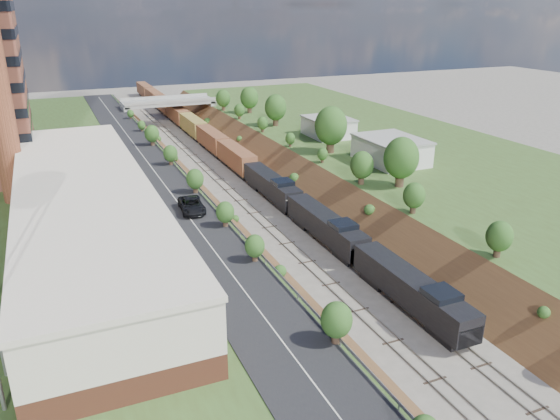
{
  "coord_description": "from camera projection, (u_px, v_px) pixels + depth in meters",
  "views": [
    {
      "loc": [
        -30.63,
        -24.88,
        30.81
      ],
      "look_at": [
        -4.62,
        35.41,
        6.0
      ],
      "focal_mm": 35.0,
      "sensor_mm": 36.0,
      "label": 1
    }
  ],
  "objects": [
    {
      "name": "commercial_building",
      "position": [
        85.0,
        211.0,
        62.86
      ],
      "size": [
        14.3,
        62.3,
        7.0
      ],
      "color": "brown",
      "rests_on": "platform_left"
    },
    {
      "name": "suv",
      "position": [
        192.0,
        205.0,
        71.94
      ],
      "size": [
        3.5,
        6.67,
        1.79
      ],
      "primitive_type": "imported",
      "rotation": [
        0.0,
        0.0,
        -0.08
      ],
      "color": "black",
      "rests_on": "road"
    },
    {
      "name": "tree_right_large",
      "position": [
        401.0,
        158.0,
        80.95
      ],
      "size": [
        5.25,
        5.25,
        7.61
      ],
      "color": "#473323",
      "rests_on": "platform_right"
    },
    {
      "name": "white_building_far",
      "position": [
        328.0,
        128.0,
        113.29
      ],
      "size": [
        8.0,
        10.0,
        3.6
      ],
      "primitive_type": "cube",
      "color": "silver",
      "rests_on": "platform_right"
    },
    {
      "name": "ground",
      "position": [
        508.0,
        415.0,
        43.61
      ],
      "size": [
        400.0,
        400.0,
        0.0
      ],
      "primitive_type": "plane",
      "color": "#6B665B",
      "rests_on": "ground"
    },
    {
      "name": "overpass",
      "position": [
        168.0,
        107.0,
        146.66
      ],
      "size": [
        24.5,
        8.3,
        7.4
      ],
      "color": "gray",
      "rests_on": "ground"
    },
    {
      "name": "guardrail",
      "position": [
        183.0,
        170.0,
        88.79
      ],
      "size": [
        0.1,
        171.0,
        0.7
      ],
      "color": "#99999E",
      "rests_on": "platform_left"
    },
    {
      "name": "rail_left_track",
      "position": [
        234.0,
        194.0,
        94.15
      ],
      "size": [
        1.58,
        180.0,
        0.18
      ],
      "primitive_type": "cube",
      "color": "gray",
      "rests_on": "ground"
    },
    {
      "name": "rail_right_track",
      "position": [
        262.0,
        190.0,
        96.07
      ],
      "size": [
        1.58,
        180.0,
        0.18
      ],
      "primitive_type": "cube",
      "color": "gray",
      "rests_on": "ground"
    },
    {
      "name": "tree_left_crest",
      "position": [
        275.0,
        261.0,
        53.92
      ],
      "size": [
        2.45,
        2.45,
        3.55
      ],
      "color": "#473323",
      "rests_on": "platform_left"
    },
    {
      "name": "freight_train",
      "position": [
        203.0,
        133.0,
        127.18
      ],
      "size": [
        3.08,
        173.36,
        4.6
      ],
      "color": "black",
      "rests_on": "ground"
    },
    {
      "name": "embankment_left",
      "position": [
        187.0,
        201.0,
        91.07
      ],
      "size": [
        10.0,
        180.0,
        10.0
      ],
      "primitive_type": "cube",
      "rotation": [
        0.0,
        0.79,
        0.0
      ],
      "color": "brown",
      "rests_on": "ground"
    },
    {
      "name": "platform_left",
      "position": [
        42.0,
        205.0,
        82.03
      ],
      "size": [
        44.0,
        180.0,
        5.0
      ],
      "primitive_type": "cube",
      "color": "#3B4F20",
      "rests_on": "ground"
    },
    {
      "name": "road",
      "position": [
        157.0,
        175.0,
        87.61
      ],
      "size": [
        8.0,
        180.0,
        0.1
      ],
      "primitive_type": "cube",
      "color": "black",
      "rests_on": "platform_left"
    },
    {
      "name": "embankment_right",
      "position": [
        305.0,
        185.0,
        99.22
      ],
      "size": [
        10.0,
        180.0,
        10.0
      ],
      "primitive_type": "cube",
      "rotation": [
        0.0,
        0.79,
        0.0
      ],
      "color": "brown",
      "rests_on": "ground"
    },
    {
      "name": "white_building_near",
      "position": [
        391.0,
        151.0,
        94.5
      ],
      "size": [
        9.0,
        12.0,
        4.0
      ],
      "primitive_type": "cube",
      "color": "silver",
      "rests_on": "platform_right"
    },
    {
      "name": "platform_right",
      "position": [
        407.0,
        159.0,
        106.49
      ],
      "size": [
        44.0,
        180.0,
        5.0
      ],
      "primitive_type": "cube",
      "color": "#3B4F20",
      "rests_on": "ground"
    }
  ]
}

